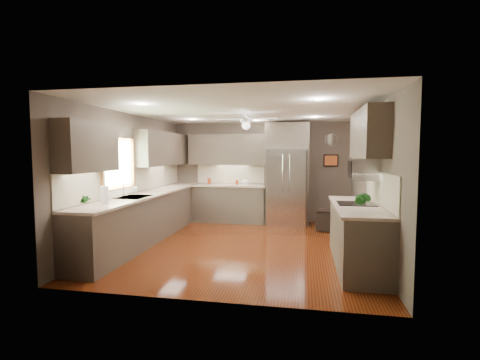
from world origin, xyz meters
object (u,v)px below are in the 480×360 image
(canister_d, at_px, (237,182))
(stool, at_px, (326,220))
(canister_c, at_px, (226,181))
(canister_a, at_px, (209,181))
(bowl, at_px, (245,184))
(potted_plant_right, at_px, (363,199))
(soap_bottle, at_px, (135,189))
(paper_towel, at_px, (105,195))
(potted_plant_left, at_px, (84,200))
(refrigerator, at_px, (287,176))
(microwave, at_px, (363,169))

(canister_d, relative_size, stool, 0.25)
(canister_c, xyz_separation_m, stool, (2.42, -0.66, -0.79))
(canister_a, distance_m, canister_c, 0.44)
(bowl, bearing_deg, potted_plant_right, -58.54)
(canister_c, height_order, canister_d, canister_c)
(soap_bottle, height_order, paper_towel, paper_towel)
(bowl, bearing_deg, paper_towel, -113.71)
(canister_d, xyz_separation_m, potted_plant_right, (2.44, -3.63, 0.11))
(potted_plant_left, bearing_deg, refrigerator, 56.79)
(potted_plant_right, bearing_deg, microwave, 81.40)
(canister_c, xyz_separation_m, paper_towel, (-1.12, -3.61, 0.05))
(canister_c, bearing_deg, refrigerator, -1.47)
(canister_a, height_order, canister_d, canister_a)
(refrigerator, xyz_separation_m, microwave, (1.33, -2.71, 0.29))
(refrigerator, bearing_deg, paper_towel, -126.48)
(stool, bearing_deg, bowl, 160.20)
(bowl, distance_m, paper_towel, 3.99)
(bowl, distance_m, stool, 2.18)
(canister_d, height_order, paper_towel, paper_towel)
(paper_towel, bearing_deg, stool, 39.89)
(paper_towel, bearing_deg, soap_bottle, 95.22)
(potted_plant_left, relative_size, refrigerator, 0.11)
(potted_plant_left, height_order, potted_plant_right, potted_plant_right)
(potted_plant_left, bearing_deg, canister_a, 80.38)
(bowl, bearing_deg, stool, -19.80)
(potted_plant_left, distance_m, potted_plant_right, 3.89)
(canister_a, bearing_deg, microwave, -39.92)
(canister_a, bearing_deg, stool, -13.07)
(potted_plant_right, relative_size, bowl, 1.66)
(microwave, height_order, stool, microwave)
(potted_plant_left, xyz_separation_m, bowl, (1.62, 4.14, -0.11))
(canister_d, relative_size, microwave, 0.21)
(soap_bottle, xyz_separation_m, refrigerator, (2.75, 2.36, 0.15))
(canister_c, xyz_separation_m, microwave, (2.85, -2.75, 0.45))
(canister_d, relative_size, soap_bottle, 0.57)
(canister_c, bearing_deg, stool, -15.20)
(canister_d, height_order, refrigerator, refrigerator)
(canister_c, bearing_deg, soap_bottle, -117.17)
(stool, bearing_deg, potted_plant_left, -135.89)
(potted_plant_left, distance_m, microwave, 4.23)
(soap_bottle, xyz_separation_m, microwave, (4.08, -0.35, 0.44))
(potted_plant_left, xyz_separation_m, microwave, (3.99, 1.36, 0.40))
(canister_d, distance_m, stool, 2.37)
(canister_c, distance_m, microwave, 3.98)
(canister_a, relative_size, refrigerator, 0.06)
(canister_a, bearing_deg, paper_towel, -100.62)
(canister_c, xyz_separation_m, canister_d, (0.28, 0.02, -0.03))
(canister_a, bearing_deg, canister_d, 1.22)
(soap_bottle, relative_size, potted_plant_right, 0.60)
(soap_bottle, distance_m, potted_plant_left, 1.71)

